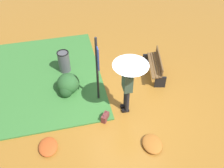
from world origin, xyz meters
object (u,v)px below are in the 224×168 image
Objects in this scene: person_with_umbrella at (129,72)px; park_bench at (155,66)px; handbag at (105,117)px; trash_bin at (64,62)px; info_sign_post at (97,63)px.

person_with_umbrella is 1.44× the size of park_bench.
park_bench is at bearing 127.22° from handbag.
person_with_umbrella is 2.45× the size of trash_bin.
park_bench reaches higher than handbag.
park_bench is (-1.41, 1.40, -1.15)m from person_with_umbrella.
handbag is 2.70m from trash_bin.
person_with_umbrella is at bearing 35.25° from trash_bin.
person_with_umbrella is at bearing -44.65° from park_bench.
handbag is at bearing -74.86° from person_with_umbrella.
person_with_umbrella is 5.53× the size of handbag.
person_with_umbrella is 3.07m from trash_bin.
handbag is at bearing 0.92° from info_sign_post.
info_sign_post is 1.59m from handbag.
trash_bin is (-2.33, -1.65, -1.13)m from person_with_umbrella.
info_sign_post is (-0.70, -0.74, -0.11)m from person_with_umbrella.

